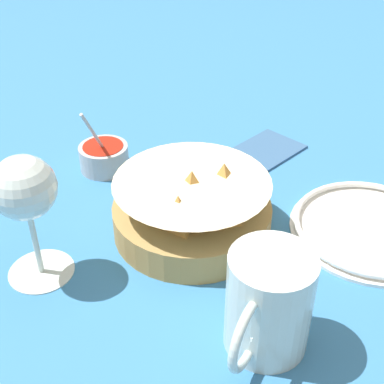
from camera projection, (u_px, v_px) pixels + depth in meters
name	position (u px, v px, depth m)	size (l,w,h in m)	color
ground_plane	(212.00, 220.00, 0.72)	(4.00, 4.00, 0.00)	teal
food_basket	(194.00, 208.00, 0.69)	(0.21, 0.21, 0.09)	#B2894C
sauce_cup	(104.00, 156.00, 0.82)	(0.08, 0.08, 0.11)	#B7B7BC
wine_glass	(25.00, 193.00, 0.58)	(0.08, 0.08, 0.16)	silver
beer_mug	(268.00, 306.00, 0.53)	(0.13, 0.09, 0.11)	silver
side_plate	(371.00, 227.00, 0.70)	(0.21, 0.21, 0.01)	white
napkin	(261.00, 152.00, 0.87)	(0.16, 0.12, 0.01)	#38608E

